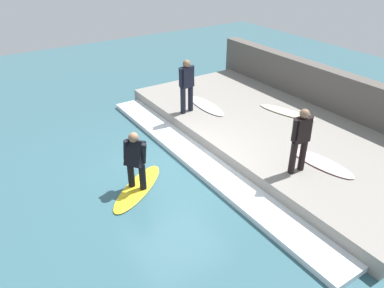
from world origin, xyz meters
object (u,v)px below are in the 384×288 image
Objects in this scene: surfer_waiting_near at (187,83)px; surfboard_waiting_far at (321,162)px; surfer_waiting_far at (301,137)px; surfboard_spare at (286,112)px; surfer_riding at (135,158)px; surfboard_riding at (138,188)px; surfboard_waiting_near at (206,106)px.

surfer_waiting_near is 4.66m from surfboard_waiting_far.
surfboard_spare is at bearing 47.94° from surfer_waiting_far.
surfboard_waiting_far is at bearing -27.31° from surfer_riding.
surfboard_riding is 1.38× the size of surfer_riding.
surfer_riding is 0.76× the size of surfboard_spare.
surfer_waiting_near reaches higher than surfer_waiting_far.
surfer_riding reaches higher than surfboard_riding.
surfboard_waiting_far and surfboard_spare have the same top height.
surfboard_waiting_near is 1.17× the size of surfer_waiting_far.
surfer_riding reaches higher than surfboard_spare.
surfer_waiting_near is 1.05× the size of surfer_waiting_far.
surfboard_riding is 1.11× the size of surfboard_waiting_far.
surfer_waiting_far reaches higher than surfboard_waiting_near.
surfer_waiting_far reaches higher than surfboard_riding.
surfboard_riding is 1.20× the size of surfer_waiting_near.
surfer_riding is 0.78× the size of surfboard_waiting_near.
surfer_waiting_near is 4.33m from surfer_waiting_far.
surfer_waiting_near is 0.87× the size of surfboard_spare.
surfboard_waiting_near is 4.44m from surfboard_waiting_far.
surfer_riding is at bearing -174.30° from surfboard_spare.
surfer_waiting_near is 1.19m from surfboard_waiting_near.
surfer_riding is 0.87× the size of surfer_waiting_near.
surfboard_waiting_near is at bearing 94.46° from surfboard_waiting_far.
surfer_waiting_far is at bearing 170.95° from surfboard_waiting_far.
surfer_waiting_near is (2.92, 2.36, 0.50)m from surfer_riding.
surfer_riding is 0.80× the size of surfboard_waiting_far.
surfboard_waiting_near is 1.03× the size of surfboard_waiting_far.
surfer_riding is at bearing -140.98° from surfer_waiting_near.
surfboard_waiting_near is at bearing 32.66° from surfboard_riding.
surfboard_riding is 1.08× the size of surfboard_waiting_near.
surfboard_riding is at bearing 149.02° from surfer_waiting_far.
surfboard_riding is at bearing -176.42° from surfer_riding.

